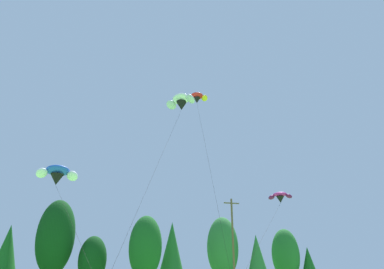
{
  "coord_description": "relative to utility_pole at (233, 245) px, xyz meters",
  "views": [
    {
      "loc": [
        -5.74,
        -3.77,
        2.05
      ],
      "look_at": [
        0.3,
        20.69,
        12.5
      ],
      "focal_mm": 33.79,
      "sensor_mm": 36.0,
      "label": 1
    }
  ],
  "objects": [
    {
      "name": "parafoil_kite_far_white",
      "position": [
        -9.71,
        -11.49,
        14.21
      ],
      "size": [
        8.8,
        16.69,
        20.31
      ],
      "color": "white"
    },
    {
      "name": "treeline_tree_k",
      "position": [
        18.78,
        13.39,
        -1.64
      ],
      "size": [
        3.4,
        3.4,
        8.16
      ],
      "color": "#472D19",
      "rests_on": "ground_plane"
    },
    {
      "name": "treeline_tree_i",
      "position": [
        7.93,
        10.66,
        -0.73
      ],
      "size": [
        3.71,
        3.71,
        9.61
      ],
      "color": "#472D19",
      "rests_on": "ground_plane"
    },
    {
      "name": "treeline_tree_d",
      "position": [
        -23.75,
        13.48,
        1.95
      ],
      "size": [
        5.68,
        5.68,
        14.36
      ],
      "color": "#472D19",
      "rests_on": "ground_plane"
    },
    {
      "name": "parafoil_kite_low_red_yellow",
      "position": [
        -7.81,
        -11.33,
        15.04
      ],
      "size": [
        2.64,
        12.45,
        20.87
      ],
      "color": "red"
    },
    {
      "name": "treeline_tree_g",
      "position": [
        -5.49,
        14.31,
        0.62
      ],
      "size": [
        4.19,
        4.19,
        11.75
      ],
      "color": "#472D19",
      "rests_on": "ground_plane"
    },
    {
      "name": "treeline_tree_c",
      "position": [
        -30.35,
        13.91,
        -0.25
      ],
      "size": [
        3.88,
        3.88,
        10.37
      ],
      "color": "#472D19",
      "rests_on": "ground_plane"
    },
    {
      "name": "treeline_tree_j",
      "position": [
        15.23,
        14.77,
        0.12
      ],
      "size": [
        4.86,
        4.86,
        11.34
      ],
      "color": "#472D19",
      "rests_on": "ground_plane"
    },
    {
      "name": "parafoil_kite_high_blue_white",
      "position": [
        -21.49,
        -12.75,
        4.59
      ],
      "size": [
        6.57,
        14.57,
        10.66
      ],
      "color": "blue"
    },
    {
      "name": "treeline_tree_f",
      "position": [
        -10.26,
        10.99,
        0.55
      ],
      "size": [
        5.05,
        5.05,
        12.05
      ],
      "color": "#472D19",
      "rests_on": "ground_plane"
    },
    {
      "name": "treeline_tree_h",
      "position": [
        2.95,
        13.19,
        0.94
      ],
      "size": [
        5.23,
        5.23,
        12.7
      ],
      "color": "#472D19",
      "rests_on": "ground_plane"
    },
    {
      "name": "parafoil_kite_mid_magenta",
      "position": [
        1.69,
        -10.95,
        4.15
      ],
      "size": [
        11.53,
        13.25,
        9.89
      ],
      "color": "#D12893"
    },
    {
      "name": "utility_pole",
      "position": [
        0.0,
        0.0,
        0.0
      ],
      "size": [
        2.2,
        0.26,
        12.94
      ],
      "color": "brown",
      "rests_on": "ground_plane"
    },
    {
      "name": "treeline_tree_e",
      "position": [
        -17.96,
        12.86,
        -1.34
      ],
      "size": [
        4.21,
        4.21,
        8.93
      ],
      "color": "#472D19",
      "rests_on": "ground_plane"
    }
  ]
}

